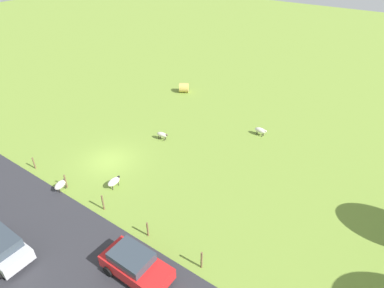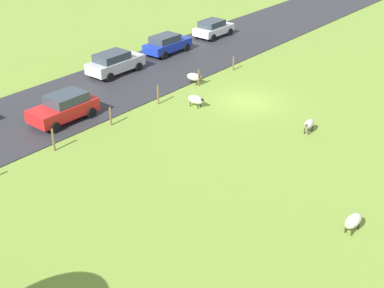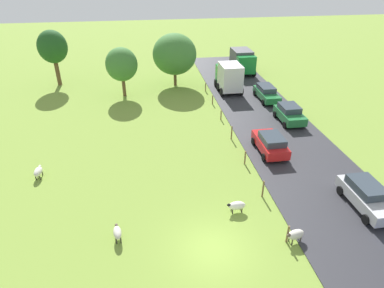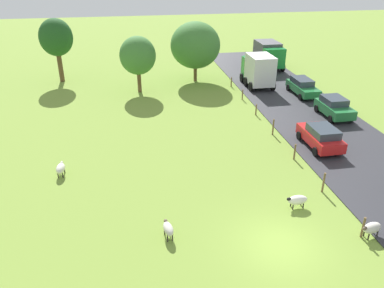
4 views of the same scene
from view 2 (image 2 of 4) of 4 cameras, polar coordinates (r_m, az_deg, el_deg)
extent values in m
plane|color=olive|center=(35.41, 5.97, 4.50)|extent=(160.00, 160.00, 0.00)
cube|color=#2D2D33|center=(40.61, -4.50, 7.71)|extent=(8.00, 80.00, 0.06)
ellipsoid|color=beige|center=(31.60, 12.33, 2.10)|extent=(0.60, 1.10, 0.45)
ellipsoid|color=brown|center=(31.13, 12.03, 1.93)|extent=(0.22, 0.28, 0.20)
cylinder|color=#2D2823|center=(31.47, 12.30, 1.27)|extent=(0.07, 0.07, 0.37)
cylinder|color=#2D2823|center=(31.54, 11.87, 1.38)|extent=(0.07, 0.07, 0.37)
cylinder|color=#2D2823|center=(31.97, 12.65, 1.66)|extent=(0.07, 0.07, 0.37)
cylinder|color=#2D2823|center=(32.04, 12.23, 1.76)|extent=(0.07, 0.07, 0.37)
ellipsoid|color=silver|center=(23.79, 16.76, -7.82)|extent=(0.57, 1.14, 0.52)
ellipsoid|color=silver|center=(23.31, 16.19, -8.18)|extent=(0.19, 0.27, 0.20)
cylinder|color=#2D2823|center=(23.71, 16.61, -8.98)|extent=(0.07, 0.07, 0.32)
cylinder|color=#2D2823|center=(23.80, 16.00, -8.73)|extent=(0.07, 0.07, 0.32)
cylinder|color=#2D2823|center=(24.18, 17.28, -8.30)|extent=(0.07, 0.07, 0.32)
cylinder|color=#2D2823|center=(24.26, 16.69, -8.05)|extent=(0.07, 0.07, 0.32)
ellipsoid|color=silver|center=(34.28, 0.38, 4.74)|extent=(1.12, 0.55, 0.53)
ellipsoid|color=black|center=(33.94, 1.08, 4.71)|extent=(0.26, 0.18, 0.20)
cylinder|color=#2D2823|center=(34.35, 0.93, 4.16)|extent=(0.07, 0.07, 0.29)
cylinder|color=#2D2823|center=(34.14, 0.63, 4.01)|extent=(0.07, 0.07, 0.29)
cylinder|color=#2D2823|center=(34.70, 0.14, 4.42)|extent=(0.07, 0.07, 0.29)
cylinder|color=#2D2823|center=(34.49, -0.17, 4.27)|extent=(0.07, 0.07, 0.29)
ellipsoid|color=beige|center=(37.94, 0.20, 7.14)|extent=(1.15, 0.77, 0.54)
ellipsoid|color=brown|center=(37.69, 0.89, 7.20)|extent=(0.29, 0.24, 0.20)
cylinder|color=#2D2823|center=(38.08, 0.69, 6.63)|extent=(0.07, 0.07, 0.33)
cylinder|color=#2D2823|center=(37.83, 0.50, 6.48)|extent=(0.07, 0.07, 0.33)
cylinder|color=#2D2823|center=(38.31, -0.09, 6.77)|extent=(0.07, 0.07, 0.33)
cylinder|color=#2D2823|center=(38.07, -0.29, 6.62)|extent=(0.07, 0.07, 0.33)
cylinder|color=brown|center=(40.73, 4.42, 8.53)|extent=(0.12, 0.12, 1.07)
cylinder|color=brown|center=(37.60, 0.71, 7.04)|extent=(0.12, 0.12, 1.18)
cylinder|color=brown|center=(34.69, -3.62, 5.26)|extent=(0.12, 0.12, 1.29)
cylinder|color=brown|center=(32.10, -8.66, 2.93)|extent=(0.12, 0.12, 1.15)
cylinder|color=brown|center=(29.80, -14.52, 0.43)|extent=(0.12, 0.12, 1.30)
cube|color=red|center=(33.05, -13.54, 3.54)|extent=(1.89, 4.13, 0.76)
cube|color=#333D47|center=(32.96, -13.24, 4.75)|extent=(1.66, 2.27, 0.56)
cylinder|color=black|center=(31.80, -14.31, 1.70)|extent=(0.22, 0.64, 0.64)
cylinder|color=black|center=(33.23, -16.28, 2.59)|extent=(0.22, 0.64, 0.64)
cylinder|color=black|center=(33.25, -10.65, 3.28)|extent=(0.22, 0.64, 0.64)
cylinder|color=black|center=(34.62, -12.69, 4.08)|extent=(0.22, 0.64, 0.64)
cube|color=#1933B2|center=(44.34, -2.61, 10.44)|extent=(1.73, 4.16, 0.67)
cube|color=#333D47|center=(43.94, -2.91, 11.11)|extent=(1.53, 2.29, 0.56)
cylinder|color=black|center=(45.95, -2.27, 10.63)|extent=(0.22, 0.64, 0.64)
cylinder|color=black|center=(44.86, -0.59, 10.22)|extent=(0.22, 0.64, 0.64)
cylinder|color=black|center=(44.08, -4.65, 9.81)|extent=(0.22, 0.64, 0.64)
cylinder|color=black|center=(42.94, -2.96, 9.38)|extent=(0.22, 0.64, 0.64)
cube|color=#B7B7BC|center=(40.19, -8.12, 8.40)|extent=(1.83, 4.41, 0.75)
cube|color=#333D47|center=(39.77, -8.54, 9.17)|extent=(1.61, 2.42, 0.56)
cylinder|color=black|center=(41.86, -7.50, 8.69)|extent=(0.22, 0.64, 0.64)
cylinder|color=black|center=(40.61, -5.71, 8.18)|extent=(0.22, 0.64, 0.64)
cylinder|color=black|center=(40.09, -10.49, 7.59)|extent=(0.22, 0.64, 0.64)
cylinder|color=black|center=(38.78, -8.72, 7.04)|extent=(0.22, 0.64, 0.64)
cube|color=silver|center=(48.85, 2.31, 12.06)|extent=(1.81, 3.81, 0.63)
cube|color=#333D47|center=(48.47, 2.11, 12.66)|extent=(1.59, 2.10, 0.56)
cylinder|color=black|center=(50.41, 2.36, 12.18)|extent=(0.22, 0.64, 0.64)
cylinder|color=black|center=(49.37, 4.05, 11.80)|extent=(0.22, 0.64, 0.64)
cylinder|color=black|center=(48.54, 0.53, 11.59)|extent=(0.22, 0.64, 0.64)
cylinder|color=black|center=(47.46, 2.25, 11.19)|extent=(0.22, 0.64, 0.64)
camera|label=1|loc=(33.55, -40.53, 26.58)|focal=30.66mm
camera|label=3|loc=(42.59, 21.87, 26.33)|focal=30.68mm
camera|label=4|loc=(42.36, 26.84, 23.51)|focal=35.94mm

